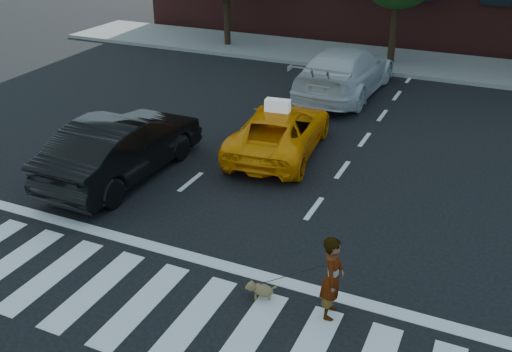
# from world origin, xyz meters

# --- Properties ---
(ground) EXTENTS (120.00, 120.00, 0.00)m
(ground) POSITION_xyz_m (0.00, 0.00, 0.00)
(ground) COLOR black
(ground) RESTS_ON ground
(crosswalk) EXTENTS (13.00, 2.40, 0.01)m
(crosswalk) POSITION_xyz_m (0.00, 0.00, 0.01)
(crosswalk) COLOR silver
(crosswalk) RESTS_ON ground
(stop_line) EXTENTS (12.00, 0.30, 0.01)m
(stop_line) POSITION_xyz_m (0.00, 1.60, 0.01)
(stop_line) COLOR silver
(stop_line) RESTS_ON ground
(sidewalk_far) EXTENTS (30.00, 4.00, 0.15)m
(sidewalk_far) POSITION_xyz_m (0.00, 17.50, 0.07)
(sidewalk_far) COLOR slate
(sidewalk_far) RESTS_ON ground
(taxi) EXTENTS (2.54, 4.67, 1.24)m
(taxi) POSITION_xyz_m (-0.31, 7.00, 0.62)
(taxi) COLOR #FF9205
(taxi) RESTS_ON ground
(black_sedan) EXTENTS (1.70, 4.84, 1.59)m
(black_sedan) POSITION_xyz_m (-3.25, 4.02, 0.80)
(black_sedan) COLOR black
(black_sedan) RESTS_ON ground
(white_suv) EXTENTS (2.50, 5.80, 1.66)m
(white_suv) POSITION_xyz_m (-0.16, 12.60, 0.83)
(white_suv) COLOR silver
(white_suv) RESTS_ON ground
(woman) EXTENTS (0.43, 0.59, 1.51)m
(woman) POSITION_xyz_m (3.03, 1.10, 0.76)
(woman) COLOR #999999
(woman) RESTS_ON ground
(dog) EXTENTS (0.55, 0.33, 0.32)m
(dog) POSITION_xyz_m (1.78, 1.01, 0.19)
(dog) COLOR brown
(dog) RESTS_ON ground
(taxi_sign) EXTENTS (0.68, 0.35, 0.32)m
(taxi_sign) POSITION_xyz_m (-0.31, 6.80, 1.40)
(taxi_sign) COLOR white
(taxi_sign) RESTS_ON taxi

